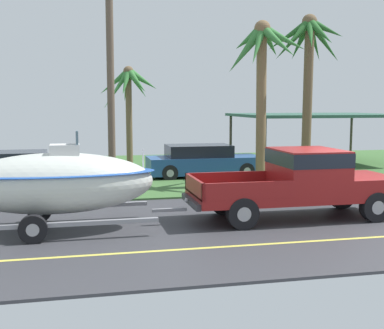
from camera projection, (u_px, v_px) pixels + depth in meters
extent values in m
cube|color=#38383D|center=(352.00, 220.00, 13.78)|extent=(36.00, 8.00, 0.06)
cube|color=#3D6633|center=(232.00, 169.00, 24.44)|extent=(36.00, 14.00, 0.11)
cube|color=maroon|center=(293.00, 195.00, 13.88)|extent=(5.59, 2.00, 0.22)
cube|color=maroon|center=(361.00, 182.00, 14.29)|extent=(1.56, 2.00, 0.38)
cube|color=maroon|center=(307.00, 170.00, 13.89)|extent=(1.68, 2.00, 1.14)
cube|color=black|center=(308.00, 158.00, 13.85)|extent=(1.70, 2.02, 0.38)
cube|color=#621111|center=(236.00, 193.00, 13.52)|extent=(2.35, 2.00, 0.04)
cube|color=maroon|center=(226.00, 180.00, 14.42)|extent=(2.35, 0.08, 0.45)
cube|color=maroon|center=(248.00, 191.00, 12.56)|extent=(2.35, 0.08, 0.45)
cube|color=maroon|center=(195.00, 187.00, 13.24)|extent=(0.08, 2.00, 0.45)
cube|color=#333338|center=(191.00, 202.00, 13.27)|extent=(0.12, 1.80, 0.16)
sphere|color=#B2B2B7|center=(186.00, 200.00, 13.24)|extent=(0.10, 0.10, 0.10)
cylinder|color=black|center=(341.00, 195.00, 15.19)|extent=(0.80, 0.28, 0.80)
cylinder|color=#9E9EA3|center=(341.00, 195.00, 15.19)|extent=(0.36, 0.29, 0.36)
cylinder|color=black|center=(375.00, 207.00, 13.47)|extent=(0.80, 0.28, 0.80)
cylinder|color=#9E9EA3|center=(375.00, 207.00, 13.47)|extent=(0.36, 0.29, 0.36)
cylinder|color=black|center=(223.00, 200.00, 14.39)|extent=(0.80, 0.28, 0.80)
cylinder|color=#9E9EA3|center=(223.00, 200.00, 14.39)|extent=(0.36, 0.29, 0.36)
cylinder|color=black|center=(243.00, 213.00, 12.67)|extent=(0.80, 0.28, 0.80)
cylinder|color=#9E9EA3|center=(243.00, 213.00, 12.67)|extent=(0.36, 0.29, 0.36)
cube|color=gray|center=(169.00, 210.00, 13.17)|extent=(0.90, 0.10, 0.08)
cube|color=gray|center=(58.00, 207.00, 13.55)|extent=(4.73, 0.12, 0.10)
cube|color=gray|center=(55.00, 225.00, 11.56)|extent=(4.73, 0.12, 0.10)
cylinder|color=black|center=(40.00, 210.00, 13.51)|extent=(0.64, 0.22, 0.64)
cylinder|color=#9E9EA3|center=(40.00, 210.00, 13.51)|extent=(0.29, 0.23, 0.29)
cylinder|color=black|center=(33.00, 229.00, 11.41)|extent=(0.64, 0.22, 0.64)
cylinder|color=#9E9EA3|center=(33.00, 229.00, 11.41)|extent=(0.29, 0.23, 0.29)
ellipsoid|color=silver|center=(56.00, 183.00, 12.46)|extent=(4.78, 1.92, 1.49)
ellipsoid|color=#1E4CA5|center=(55.00, 173.00, 12.43)|extent=(4.88, 1.95, 0.12)
cube|color=silver|center=(65.00, 158.00, 12.44)|extent=(0.70, 0.60, 0.65)
cube|color=slate|center=(77.00, 138.00, 12.45)|extent=(0.06, 0.56, 0.36)
cylinder|color=silver|center=(143.00, 159.00, 12.86)|extent=(0.04, 0.04, 0.50)
cube|color=#99999E|center=(17.00, 175.00, 18.59)|extent=(4.58, 1.84, 0.70)
cube|color=black|center=(9.00, 159.00, 18.47)|extent=(2.57, 1.70, 0.50)
cylinder|color=black|center=(62.00, 176.00, 19.76)|extent=(0.66, 0.22, 0.66)
cylinder|color=#9E9EA3|center=(62.00, 176.00, 19.76)|extent=(0.30, 0.23, 0.30)
cylinder|color=black|center=(60.00, 182.00, 18.14)|extent=(0.66, 0.22, 0.66)
cylinder|color=#9E9EA3|center=(60.00, 182.00, 18.14)|extent=(0.30, 0.23, 0.30)
cube|color=#234C89|center=(204.00, 165.00, 21.65)|extent=(4.77, 1.78, 0.70)
cube|color=black|center=(199.00, 151.00, 21.53)|extent=(2.67, 1.64, 0.50)
cylinder|color=black|center=(235.00, 166.00, 22.81)|extent=(0.66, 0.22, 0.66)
cylinder|color=#9E9EA3|center=(235.00, 166.00, 22.81)|extent=(0.30, 0.23, 0.30)
cylinder|color=black|center=(246.00, 171.00, 21.25)|extent=(0.66, 0.22, 0.66)
cylinder|color=#9E9EA3|center=(246.00, 171.00, 21.25)|extent=(0.30, 0.23, 0.30)
cylinder|color=black|center=(163.00, 168.00, 22.10)|extent=(0.66, 0.22, 0.66)
cylinder|color=#9E9EA3|center=(163.00, 168.00, 22.10)|extent=(0.30, 0.23, 0.30)
cylinder|color=black|center=(170.00, 173.00, 20.55)|extent=(0.66, 0.22, 0.66)
cylinder|color=#9E9EA3|center=(170.00, 173.00, 20.55)|extent=(0.30, 0.23, 0.30)
cylinder|color=#4C4238|center=(351.00, 136.00, 29.62)|extent=(0.14, 0.14, 2.45)
cylinder|color=#4C4238|center=(231.00, 138.00, 28.03)|extent=(0.14, 0.14, 2.45)
cylinder|color=#4C4238|center=(265.00, 146.00, 22.95)|extent=(0.14, 0.14, 2.45)
cube|color=#2D5647|center=(314.00, 115.00, 26.13)|extent=(7.79, 5.74, 0.14)
cylinder|color=brown|center=(307.00, 103.00, 20.17)|extent=(0.37, 0.45, 6.27)
cone|color=#286028|center=(324.00, 42.00, 20.06)|extent=(1.57, 0.39, 1.71)
cone|color=#286028|center=(315.00, 42.00, 20.60)|extent=(1.41, 1.56, 1.60)
cone|color=#286028|center=(300.00, 41.00, 20.63)|extent=(0.40, 1.79, 1.59)
cone|color=#286028|center=(288.00, 36.00, 20.47)|extent=(1.45, 1.83, 1.24)
cone|color=#286028|center=(292.00, 41.00, 20.06)|extent=(1.49, 1.02, 1.63)
cone|color=#286028|center=(299.00, 33.00, 19.52)|extent=(1.47, 0.95, 1.27)
cone|color=#286028|center=(311.00, 34.00, 19.12)|extent=(0.94, 1.73, 1.41)
cone|color=#286028|center=(320.00, 32.00, 19.04)|extent=(0.47, 1.92, 1.33)
cone|color=#286028|center=(326.00, 29.00, 19.60)|extent=(1.37, 1.11, 0.95)
sphere|color=brown|center=(310.00, 22.00, 19.80)|extent=(0.59, 0.59, 0.59)
cylinder|color=brown|center=(261.00, 108.00, 19.13)|extent=(0.38, 0.48, 5.86)
cone|color=#387A38|center=(284.00, 39.00, 18.84)|extent=(1.82, 0.74, 1.13)
cone|color=#387A38|center=(270.00, 43.00, 19.56)|extent=(1.47, 1.64, 1.19)
cone|color=#387A38|center=(249.00, 39.00, 19.25)|extent=(1.16, 1.45, 1.04)
cone|color=#387A38|center=(246.00, 50.00, 18.75)|extent=(1.61, 0.46, 1.87)
cone|color=#387A38|center=(258.00, 46.00, 18.38)|extent=(1.09, 1.26, 1.57)
cone|color=#387A38|center=(278.00, 42.00, 18.20)|extent=(1.07, 1.82, 1.43)
sphere|color=brown|center=(262.00, 28.00, 18.78)|extent=(0.60, 0.60, 0.60)
cylinder|color=brown|center=(129.00, 120.00, 24.26)|extent=(0.30, 0.53, 4.63)
cone|color=#387A38|center=(143.00, 80.00, 24.12)|extent=(1.57, 0.56, 1.18)
cone|color=#387A38|center=(138.00, 85.00, 24.68)|extent=(1.30, 1.38, 1.42)
cone|color=#387A38|center=(126.00, 86.00, 24.61)|extent=(0.45, 1.42, 1.60)
cone|color=#387A38|center=(114.00, 82.00, 24.09)|extent=(1.60, 0.74, 1.32)
cone|color=#387A38|center=(116.00, 90.00, 23.68)|extent=(1.52, 0.93, 1.91)
cone|color=#387A38|center=(126.00, 83.00, 23.59)|extent=(0.80, 1.26, 1.35)
cone|color=#387A38|center=(137.00, 81.00, 23.68)|extent=(1.15, 1.35, 1.29)
sphere|color=brown|center=(128.00, 71.00, 23.99)|extent=(0.48, 0.48, 0.48)
cylinder|color=brown|center=(111.00, 74.00, 16.60)|extent=(0.24, 0.24, 8.09)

